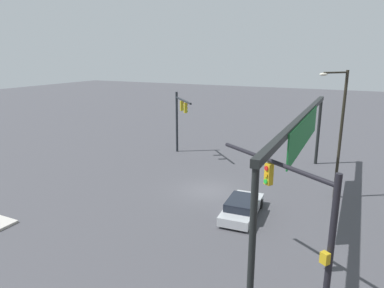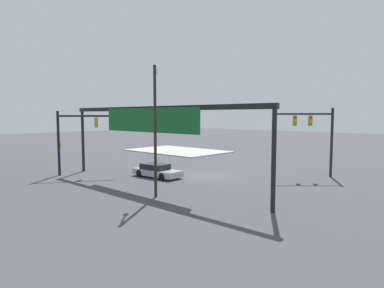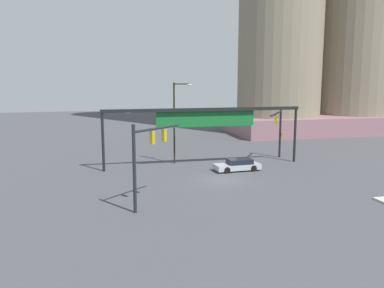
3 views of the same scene
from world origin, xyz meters
name	(u,v)px [view 1 (image 1 of 3)]	position (x,y,z in m)	size (l,w,h in m)	color
ground_plane	(208,191)	(0.00, 0.00, 0.00)	(177.31, 177.31, 0.00)	#45454B
traffic_signal_near_corner	(180,114)	(-7.86, -6.50, 4.26)	(4.00, 3.69, 6.31)	black
traffic_signal_opposite_side	(302,211)	(9.39, 8.03, 4.06)	(4.21, 5.63, 6.03)	black
streetlamp_curved_arm	(339,128)	(-2.72, 8.52, 5.16)	(1.83, 1.76, 9.01)	black
overhead_sign_gantry	(303,130)	(0.07, 6.54, 5.32)	(21.81, 0.43, 6.35)	black
sedan_car_approaching	(242,207)	(2.83, 3.60, 0.58)	(4.83, 2.19, 1.21)	#ACB0B6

